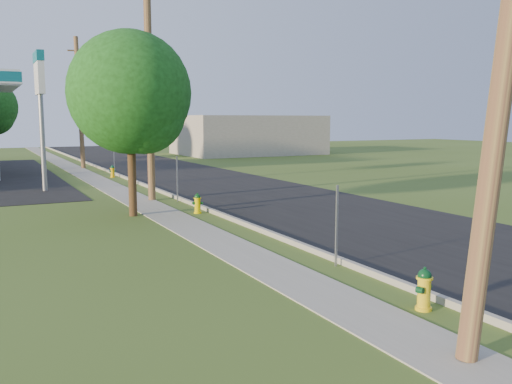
# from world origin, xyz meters

# --- Properties ---
(ground_plane) EXTENTS (140.00, 140.00, 0.00)m
(ground_plane) POSITION_xyz_m (0.00, 0.00, 0.00)
(ground_plane) COLOR #3E561C
(ground_plane) RESTS_ON ground
(road) EXTENTS (8.00, 120.00, 0.02)m
(road) POSITION_xyz_m (4.50, 10.00, 0.01)
(road) COLOR black
(road) RESTS_ON ground
(curb) EXTENTS (0.15, 120.00, 0.15)m
(curb) POSITION_xyz_m (0.50, 10.00, 0.07)
(curb) COLOR gray
(curb) RESTS_ON ground
(sidewalk) EXTENTS (1.50, 120.00, 0.03)m
(sidewalk) POSITION_xyz_m (-1.25, 10.00, 0.01)
(sidewalk) COLOR gray
(sidewalk) RESTS_ON ground
(utility_pole_near) EXTENTS (1.40, 0.32, 9.48)m
(utility_pole_near) POSITION_xyz_m (-0.60, -1.00, 4.80)
(utility_pole_near) COLOR brown
(utility_pole_near) RESTS_ON ground
(utility_pole_mid) EXTENTS (1.40, 0.32, 9.80)m
(utility_pole_mid) POSITION_xyz_m (-0.60, 17.00, 4.95)
(utility_pole_mid) COLOR brown
(utility_pole_mid) RESTS_ON ground
(utility_pole_far) EXTENTS (1.40, 0.32, 9.50)m
(utility_pole_far) POSITION_xyz_m (-0.60, 35.00, 4.80)
(utility_pole_far) COLOR brown
(utility_pole_far) RESTS_ON ground
(sign_post_near) EXTENTS (0.05, 0.04, 2.00)m
(sign_post_near) POSITION_xyz_m (0.25, 4.20, 1.00)
(sign_post_near) COLOR gray
(sign_post_near) RESTS_ON ground
(sign_post_mid) EXTENTS (0.05, 0.04, 2.00)m
(sign_post_mid) POSITION_xyz_m (0.25, 16.00, 1.00)
(sign_post_mid) COLOR gray
(sign_post_mid) RESTS_ON ground
(sign_post_far) EXTENTS (0.05, 0.04, 2.00)m
(sign_post_far) POSITION_xyz_m (0.25, 28.20, 1.00)
(sign_post_far) COLOR gray
(sign_post_far) RESTS_ON ground
(price_pylon) EXTENTS (0.34, 2.04, 6.85)m
(price_pylon) POSITION_xyz_m (-4.50, 22.50, 5.43)
(price_pylon) COLOR gray
(price_pylon) RESTS_ON ground
(distant_building) EXTENTS (14.00, 10.00, 4.00)m
(distant_building) POSITION_xyz_m (18.00, 45.00, 2.00)
(distant_building) COLOR gray
(distant_building) RESTS_ON ground
(tree_verge) EXTENTS (4.48, 4.48, 6.79)m
(tree_verge) POSITION_xyz_m (-2.26, 13.38, 4.37)
(tree_verge) COLOR #3D2617
(tree_verge) RESTS_ON ground
(hydrant_near) EXTENTS (0.43, 0.39, 0.83)m
(hydrant_near) POSITION_xyz_m (-0.09, 0.91, 0.41)
(hydrant_near) COLOR gold
(hydrant_near) RESTS_ON ground
(hydrant_mid) EXTENTS (0.41, 0.36, 0.79)m
(hydrant_mid) POSITION_xyz_m (-0.02, 12.87, 0.38)
(hydrant_mid) COLOR #E4C900
(hydrant_mid) RESTS_ON ground
(hydrant_far) EXTENTS (0.40, 0.35, 0.77)m
(hydrant_far) POSITION_xyz_m (-0.02, 27.55, 0.38)
(hydrant_far) COLOR #FAB707
(hydrant_far) RESTS_ON ground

